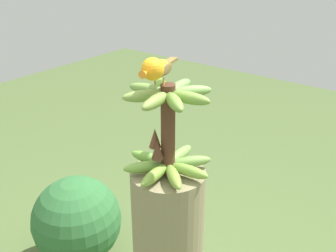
# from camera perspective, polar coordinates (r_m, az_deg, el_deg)

# --- Properties ---
(banana_bunch) EXTENTS (0.27, 0.27, 0.28)m
(banana_bunch) POSITION_cam_1_polar(r_m,az_deg,el_deg) (1.18, -0.09, -0.72)
(banana_bunch) COLOR #4C2D1E
(banana_bunch) RESTS_ON banana_tree
(perched_bird) EXTENTS (0.20, 0.08, 0.09)m
(perched_bird) POSITION_cam_1_polar(r_m,az_deg,el_deg) (1.08, -1.75, 8.06)
(perched_bird) COLOR #C68933
(perched_bird) RESTS_ON banana_bunch
(tropical_shrub) EXTENTS (0.48, 0.48, 0.53)m
(tropical_shrub) POSITION_cam_1_polar(r_m,az_deg,el_deg) (2.28, -12.71, -12.79)
(tropical_shrub) COLOR brown
(tropical_shrub) RESTS_ON ground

